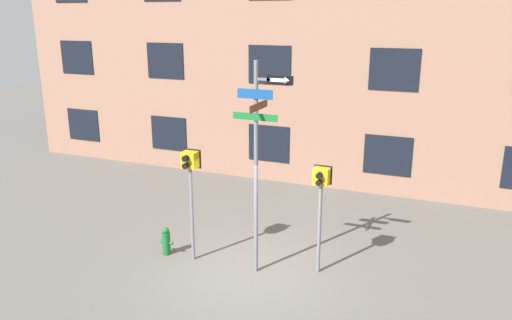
{
  "coord_description": "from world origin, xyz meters",
  "views": [
    {
      "loc": [
        3.93,
        -9.15,
        5.54
      ],
      "look_at": [
        0.06,
        0.23,
        2.61
      ],
      "focal_mm": 35.0,
      "sensor_mm": 36.0,
      "label": 1
    }
  ],
  "objects_px": {
    "pedestrian_signal_left": "(190,174)",
    "pedestrian_signal_right": "(321,190)",
    "fire_hydrant": "(166,241)",
    "street_sign_pole": "(258,152)"
  },
  "relations": [
    {
      "from": "street_sign_pole",
      "to": "pedestrian_signal_right",
      "type": "distance_m",
      "value": 1.59
    },
    {
      "from": "pedestrian_signal_left",
      "to": "fire_hydrant",
      "type": "bearing_deg",
      "value": -178.4
    },
    {
      "from": "pedestrian_signal_left",
      "to": "pedestrian_signal_right",
      "type": "relative_size",
      "value": 1.08
    },
    {
      "from": "pedestrian_signal_left",
      "to": "pedestrian_signal_right",
      "type": "distance_m",
      "value": 2.94
    },
    {
      "from": "street_sign_pole",
      "to": "fire_hydrant",
      "type": "height_order",
      "value": "street_sign_pole"
    },
    {
      "from": "pedestrian_signal_right",
      "to": "fire_hydrant",
      "type": "height_order",
      "value": "pedestrian_signal_right"
    },
    {
      "from": "street_sign_pole",
      "to": "pedestrian_signal_left",
      "type": "xyz_separation_m",
      "value": [
        -1.64,
        -0.04,
        -0.69
      ]
    },
    {
      "from": "street_sign_pole",
      "to": "pedestrian_signal_right",
      "type": "xyz_separation_m",
      "value": [
        1.25,
        0.5,
        -0.85
      ]
    },
    {
      "from": "pedestrian_signal_left",
      "to": "pedestrian_signal_right",
      "type": "xyz_separation_m",
      "value": [
        2.89,
        0.54,
        -0.16
      ]
    },
    {
      "from": "pedestrian_signal_right",
      "to": "fire_hydrant",
      "type": "relative_size",
      "value": 3.54
    }
  ]
}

